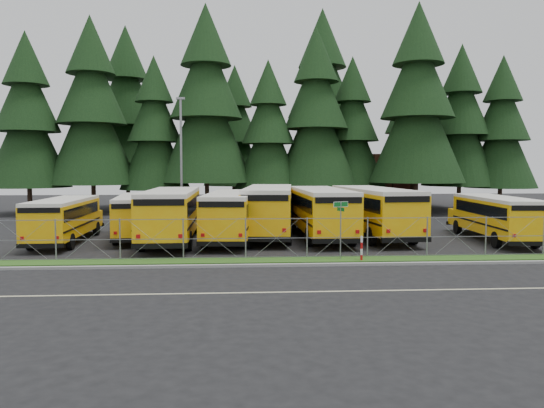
# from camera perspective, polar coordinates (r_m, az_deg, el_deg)

# --- Properties ---
(ground) EXTENTS (120.00, 120.00, 0.00)m
(ground) POSITION_cam_1_polar(r_m,az_deg,el_deg) (27.26, 5.60, -5.43)
(ground) COLOR black
(ground) RESTS_ON ground
(curb) EXTENTS (50.00, 0.25, 0.12)m
(curb) POSITION_cam_1_polar(r_m,az_deg,el_deg) (24.24, 6.79, -6.48)
(curb) COLOR gray
(curb) RESTS_ON ground
(grass_verge) EXTENTS (50.00, 1.40, 0.06)m
(grass_verge) POSITION_cam_1_polar(r_m,az_deg,el_deg) (25.60, 6.22, -5.98)
(grass_verge) COLOR #214513
(grass_verge) RESTS_ON ground
(road_lane_line) EXTENTS (50.00, 0.12, 0.01)m
(road_lane_line) POSITION_cam_1_polar(r_m,az_deg,el_deg) (19.55, 9.45, -9.21)
(road_lane_line) COLOR beige
(road_lane_line) RESTS_ON ground
(chainlink_fence) EXTENTS (44.00, 0.10, 2.00)m
(chainlink_fence) POSITION_cam_1_polar(r_m,az_deg,el_deg) (26.13, 5.97, -3.62)
(chainlink_fence) COLOR gray
(chainlink_fence) RESTS_ON ground
(brick_building) EXTENTS (22.00, 10.00, 6.00)m
(brick_building) POSITION_cam_1_polar(r_m,az_deg,el_deg) (67.35, 5.14, 2.75)
(brick_building) COLOR brown
(brick_building) RESTS_ON ground
(bus_0) EXTENTS (2.71, 10.03, 2.61)m
(bus_0) POSITION_cam_1_polar(r_m,az_deg,el_deg) (33.46, -21.33, -1.68)
(bus_0) COLOR #FBA907
(bus_0) RESTS_ON ground
(bus_1) EXTENTS (3.60, 10.43, 2.68)m
(bus_1) POSITION_cam_1_polar(r_m,az_deg,el_deg) (34.26, -14.25, -1.34)
(bus_1) COLOR #FBA907
(bus_1) RESTS_ON ground
(bus_2) EXTENTS (2.92, 11.92, 3.12)m
(bus_2) POSITION_cam_1_polar(r_m,az_deg,el_deg) (31.90, -10.71, -1.28)
(bus_2) COLOR #FBA907
(bus_2) RESTS_ON ground
(bus_3) EXTENTS (3.57, 11.36, 2.93)m
(bus_3) POSITION_cam_1_polar(r_m,az_deg,el_deg) (32.07, -4.41, -1.36)
(bus_3) COLOR #FBA907
(bus_3) RESTS_ON ground
(bus_4) EXTENTS (4.17, 12.49, 3.21)m
(bus_4) POSITION_cam_1_polar(r_m,az_deg,el_deg) (33.78, -0.29, -0.84)
(bus_4) COLOR #FBA907
(bus_4) RESTS_ON ground
(bus_5) EXTENTS (3.02, 11.93, 3.12)m
(bus_5) POSITION_cam_1_polar(r_m,az_deg,el_deg) (33.22, 5.21, -1.02)
(bus_5) COLOR #FBA907
(bus_5) RESTS_ON ground
(bus_6) EXTENTS (3.84, 12.19, 3.14)m
(bus_6) POSITION_cam_1_polar(r_m,az_deg,el_deg) (34.09, 10.70, -0.92)
(bus_6) COLOR #FBA907
(bus_6) RESTS_ON ground
(bus_east) EXTENTS (3.17, 10.38, 2.68)m
(bus_east) POSITION_cam_1_polar(r_m,az_deg,el_deg) (34.68, 22.79, -1.47)
(bus_east) COLOR #FBA907
(bus_east) RESTS_ON ground
(street_sign) EXTENTS (0.77, 0.51, 2.81)m
(street_sign) POSITION_cam_1_polar(r_m,az_deg,el_deg) (25.54, 7.40, -1.47)
(street_sign) COLOR gray
(street_sign) RESTS_ON ground
(striped_bollard) EXTENTS (0.11, 0.11, 1.20)m
(striped_bollard) POSITION_cam_1_polar(r_m,az_deg,el_deg) (25.49, 9.61, -4.76)
(striped_bollard) COLOR #B20C0C
(striped_bollard) RESTS_ON ground
(light_standard) EXTENTS (0.70, 0.35, 10.14)m
(light_standard) POSITION_cam_1_polar(r_m,az_deg,el_deg) (44.39, -9.74, 5.29)
(light_standard) COLOR gray
(light_standard) RESTS_ON ground
(conifer_0) EXTENTS (7.77, 7.77, 17.19)m
(conifer_0) POSITION_cam_1_polar(r_m,az_deg,el_deg) (55.40, -24.82, 7.92)
(conifer_0) COLOR black
(conifer_0) RESTS_ON ground
(conifer_1) EXTENTS (8.56, 8.56, 18.93)m
(conifer_1) POSITION_cam_1_polar(r_m,az_deg,el_deg) (54.38, -18.81, 9.07)
(conifer_1) COLOR black
(conifer_1) RESTS_ON ground
(conifer_2) EXTENTS (6.91, 6.91, 15.29)m
(conifer_2) POSITION_cam_1_polar(r_m,az_deg,el_deg) (53.53, -12.50, 7.32)
(conifer_2) COLOR black
(conifer_2) RESTS_ON ground
(conifer_3) EXTENTS (9.14, 9.14, 20.22)m
(conifer_3) POSITION_cam_1_polar(r_m,az_deg,el_deg) (52.66, -7.08, 10.13)
(conifer_3) COLOR black
(conifer_3) RESTS_ON ground
(conifer_4) EXTENTS (6.73, 6.73, 14.87)m
(conifer_4) POSITION_cam_1_polar(r_m,az_deg,el_deg) (52.12, -0.41, 7.28)
(conifer_4) COLOR black
(conifer_4) RESTS_ON ground
(conifer_5) EXTENTS (8.21, 8.21, 18.15)m
(conifer_5) POSITION_cam_1_polar(r_m,az_deg,el_deg) (53.03, 4.75, 8.99)
(conifer_5) COLOR black
(conifer_5) RESTS_ON ground
(conifer_6) EXTENTS (7.10, 7.10, 15.71)m
(conifer_6) POSITION_cam_1_polar(r_m,az_deg,el_deg) (55.32, 8.60, 7.48)
(conifer_6) COLOR black
(conifer_6) RESTS_ON ground
(conifer_7) EXTENTS (9.12, 9.12, 20.17)m
(conifer_7) POSITION_cam_1_polar(r_m,az_deg,el_deg) (53.45, 15.36, 9.91)
(conifer_7) COLOR black
(conifer_7) RESTS_ON ground
(conifer_8) EXTENTS (7.71, 7.71, 17.04)m
(conifer_8) POSITION_cam_1_polar(r_m,az_deg,el_deg) (58.48, 19.61, 7.76)
(conifer_8) COLOR black
(conifer_8) RESTS_ON ground
(conifer_9) EXTENTS (7.15, 7.15, 15.81)m
(conifer_9) POSITION_cam_1_polar(r_m,az_deg,el_deg) (59.42, 23.47, 7.00)
(conifer_9) COLOR black
(conifer_9) RESTS_ON ground
(conifer_10) EXTENTS (8.93, 8.93, 19.75)m
(conifer_10) POSITION_cam_1_polar(r_m,az_deg,el_deg) (60.59, -15.35, 8.99)
(conifer_10) COLOR black
(conifer_10) RESTS_ON ground
(conifer_11) EXTENTS (7.22, 7.22, 15.96)m
(conifer_11) POSITION_cam_1_polar(r_m,az_deg,el_deg) (60.79, -4.01, 7.31)
(conifer_11) COLOR black
(conifer_11) RESTS_ON ground
(conifer_12) EXTENTS (9.99, 9.99, 22.10)m
(conifer_12) POSITION_cam_1_polar(r_m,az_deg,el_deg) (60.75, 5.40, 10.21)
(conifer_12) COLOR black
(conifer_12) RESTS_ON ground
(conifer_13) EXTENTS (8.26, 8.26, 18.28)m
(conifer_13) POSITION_cam_1_polar(r_m,az_deg,el_deg) (62.42, 14.96, 8.17)
(conifer_13) COLOR black
(conifer_13) RESTS_ON ground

